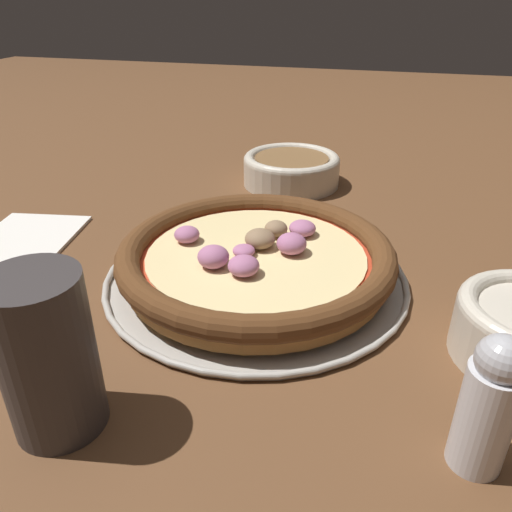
# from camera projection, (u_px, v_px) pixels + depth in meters

# --- Properties ---
(ground_plane) EXTENTS (3.00, 3.00, 0.00)m
(ground_plane) POSITION_uv_depth(u_px,v_px,m) (256.00, 280.00, 0.52)
(ground_plane) COLOR brown
(pizza_tray) EXTENTS (0.31, 0.31, 0.01)m
(pizza_tray) POSITION_uv_depth(u_px,v_px,m) (256.00, 276.00, 0.51)
(pizza_tray) COLOR #B7B2A8
(pizza_tray) RESTS_ON ground_plane
(pizza) EXTENTS (0.28, 0.28, 0.04)m
(pizza) POSITION_uv_depth(u_px,v_px,m) (256.00, 257.00, 0.50)
(pizza) COLOR #A86B33
(pizza) RESTS_ON pizza_tray
(bowl_far) EXTENTS (0.14, 0.14, 0.05)m
(bowl_far) POSITION_uv_depth(u_px,v_px,m) (291.00, 168.00, 0.75)
(bowl_far) COLOR beige
(bowl_far) RESTS_ON ground_plane
(drinking_cup) EXTENTS (0.06, 0.06, 0.12)m
(drinking_cup) POSITION_uv_depth(u_px,v_px,m) (47.00, 355.00, 0.32)
(drinking_cup) COLOR #383333
(drinking_cup) RESTS_ON ground_plane
(napkin) EXTENTS (0.18, 0.14, 0.01)m
(napkin) POSITION_uv_depth(u_px,v_px,m) (20.00, 243.00, 0.58)
(napkin) COLOR white
(napkin) RESTS_ON ground_plane
(fork) EXTENTS (0.16, 0.04, 0.00)m
(fork) POSITION_uv_depth(u_px,v_px,m) (17.00, 267.00, 0.54)
(fork) COLOR #B7B7BC
(fork) RESTS_ON ground_plane
(pepper_shaker) EXTENTS (0.03, 0.03, 0.10)m
(pepper_shaker) POSITION_uv_depth(u_px,v_px,m) (489.00, 405.00, 0.30)
(pepper_shaker) COLOR silver
(pepper_shaker) RESTS_ON ground_plane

